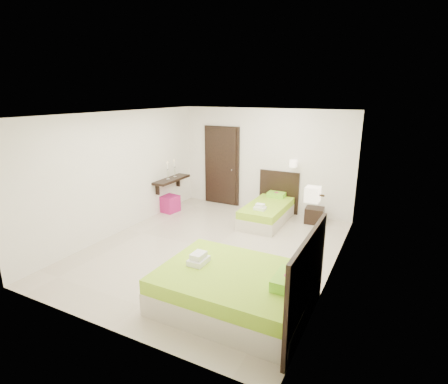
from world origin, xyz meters
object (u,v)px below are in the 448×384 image
at_px(nightstand, 314,215).
at_px(ottoman, 169,204).
at_px(bed_double, 239,288).
at_px(bed_single, 268,211).

xyz_separation_m(nightstand, ottoman, (-3.52, -0.88, 0.02)).
relative_size(bed_double, nightstand, 5.03).
height_order(bed_single, nightstand, bed_single).
bearing_deg(ottoman, bed_double, -41.87).
distance_m(bed_double, ottoman, 4.51).
bearing_deg(bed_single, ottoman, -168.65).
bearing_deg(ottoman, nightstand, 14.03).
bearing_deg(bed_double, bed_single, 103.55).
height_order(nightstand, ottoman, ottoman).
bearing_deg(bed_double, ottoman, 138.13).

